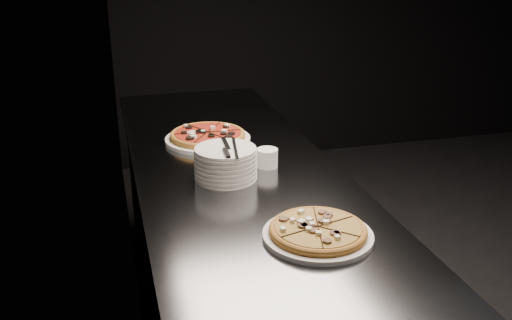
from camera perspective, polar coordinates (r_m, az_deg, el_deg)
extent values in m
cube|color=black|center=(1.89, -13.05, 11.25)|extent=(0.02, 5.00, 2.80)
cube|color=slate|center=(2.29, -1.60, -12.16)|extent=(0.70, 2.40, 0.90)
cube|color=slate|center=(2.08, -1.73, -1.47)|extent=(0.74, 2.44, 0.02)
cylinder|color=white|center=(1.63, 6.19, -7.52)|extent=(0.31, 0.31, 0.01)
cylinder|color=#BA8337|center=(1.63, 6.21, -7.11)|extent=(0.34, 0.34, 0.01)
torus|color=#BA8337|center=(1.62, 6.22, -6.93)|extent=(0.34, 0.34, 0.02)
cylinder|color=gold|center=(1.62, 6.22, -6.77)|extent=(0.30, 0.30, 0.01)
cylinder|color=white|center=(2.40, -4.83, 2.07)|extent=(0.36, 0.36, 0.02)
cylinder|color=#BA8337|center=(2.39, -4.85, 2.41)|extent=(0.33, 0.33, 0.01)
torus|color=#BA8337|center=(2.39, -4.85, 2.56)|extent=(0.33, 0.33, 0.02)
cylinder|color=#AE2919|center=(2.39, -4.85, 2.69)|extent=(0.29, 0.29, 0.01)
cylinder|color=white|center=(2.02, -3.03, -1.61)|extent=(0.22, 0.22, 0.02)
cylinder|color=white|center=(2.01, -3.04, -1.18)|extent=(0.22, 0.22, 0.02)
cylinder|color=white|center=(2.01, -3.05, -0.75)|extent=(0.22, 0.22, 0.02)
cylinder|color=white|center=(2.00, -3.06, -0.32)|extent=(0.22, 0.22, 0.02)
cylinder|color=white|center=(2.00, -3.07, 0.12)|extent=(0.22, 0.22, 0.02)
cylinder|color=white|center=(1.99, -3.08, 0.55)|extent=(0.22, 0.22, 0.02)
cylinder|color=white|center=(1.98, -3.09, 0.99)|extent=(0.22, 0.22, 0.02)
cube|color=silver|center=(2.02, -3.05, 1.68)|extent=(0.02, 0.14, 0.00)
cube|color=black|center=(1.92, -2.97, 0.73)|extent=(0.02, 0.09, 0.01)
cube|color=silver|center=(1.98, -2.10, 1.24)|extent=(0.09, 0.21, 0.00)
cylinder|color=white|center=(2.11, 1.13, 0.20)|extent=(0.08, 0.08, 0.07)
cylinder|color=black|center=(2.10, 1.13, 0.88)|extent=(0.06, 0.06, 0.01)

